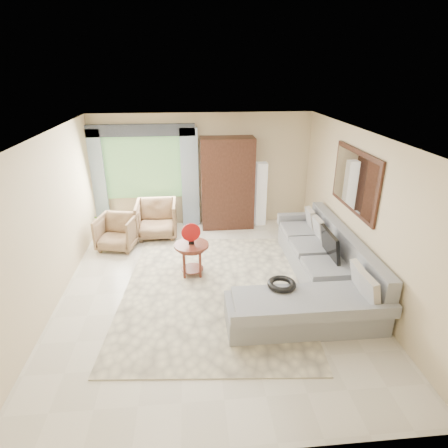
{
  "coord_description": "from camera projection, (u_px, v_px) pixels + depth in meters",
  "views": [
    {
      "loc": [
        -0.3,
        -5.5,
        3.53
      ],
      "look_at": [
        0.25,
        0.35,
        1.05
      ],
      "focal_mm": 30.0,
      "sensor_mm": 36.0,
      "label": 1
    }
  ],
  "objects": [
    {
      "name": "wall_mirror",
      "position": [
        355.0,
        181.0,
        6.29
      ],
      "size": [
        0.05,
        1.7,
        1.05
      ],
      "color": "black",
      "rests_on": "wall_right"
    },
    {
      "name": "armoire",
      "position": [
        227.0,
        184.0,
        8.57
      ],
      "size": [
        1.2,
        0.55,
        2.1
      ],
      "primitive_type": "cube",
      "color": "black",
      "rests_on": "ground"
    },
    {
      "name": "coffee_table",
      "position": [
        192.0,
        259.0,
        6.75
      ],
      "size": [
        0.62,
        0.62,
        0.62
      ],
      "rotation": [
        0.0,
        0.0,
        0.1
      ],
      "color": "#4B2214",
      "rests_on": "ground"
    },
    {
      "name": "floor_lamp",
      "position": [
        261.0,
        194.0,
        8.82
      ],
      "size": [
        0.24,
        0.24,
        1.5
      ],
      "primitive_type": "cube",
      "color": "silver",
      "rests_on": "ground"
    },
    {
      "name": "sectional_sofa",
      "position": [
        317.0,
        274.0,
        6.32
      ],
      "size": [
        2.3,
        3.46,
        0.9
      ],
      "color": "gray",
      "rests_on": "ground"
    },
    {
      "name": "curtain_right",
      "position": [
        190.0,
        178.0,
        8.61
      ],
      "size": [
        0.4,
        0.08,
        2.3
      ],
      "primitive_type": "cube",
      "color": "#9EB7CC",
      "rests_on": "ground"
    },
    {
      "name": "window",
      "position": [
        143.0,
        168.0,
        8.5
      ],
      "size": [
        1.8,
        0.04,
        1.4
      ],
      "primitive_type": "cube",
      "color": "#669E59",
      "rests_on": "wall_back"
    },
    {
      "name": "valance",
      "position": [
        140.0,
        130.0,
        8.11
      ],
      "size": [
        2.4,
        0.12,
        0.26
      ],
      "primitive_type": "cube",
      "color": "#1E232D",
      "rests_on": "wall_back"
    },
    {
      "name": "curtain_left",
      "position": [
        97.0,
        181.0,
        8.43
      ],
      "size": [
        0.4,
        0.08,
        2.3
      ],
      "primitive_type": "cube",
      "color": "#9EB7CC",
      "rests_on": "ground"
    },
    {
      "name": "garden_hose",
      "position": [
        282.0,
        284.0,
        5.56
      ],
      "size": [
        0.43,
        0.43,
        0.09
      ],
      "primitive_type": "torus",
      "color": "black",
      "rests_on": "sectional_sofa"
    },
    {
      "name": "armchair_left",
      "position": [
        117.0,
        232.0,
        7.77
      ],
      "size": [
        0.89,
        0.91,
        0.7
      ],
      "primitive_type": "imported",
      "rotation": [
        0.0,
        0.0,
        -0.2
      ],
      "color": "#947351",
      "rests_on": "ground"
    },
    {
      "name": "potted_plant",
      "position": [
        107.0,
        221.0,
        8.51
      ],
      "size": [
        0.53,
        0.47,
        0.56
      ],
      "primitive_type": "imported",
      "rotation": [
        0.0,
        0.0,
        0.05
      ],
      "color": "#999999",
      "rests_on": "ground"
    },
    {
      "name": "tv_screen",
      "position": [
        330.0,
        245.0,
        6.39
      ],
      "size": [
        0.14,
        0.74,
        0.48
      ],
      "primitive_type": "cube",
      "rotation": [
        0.0,
        -0.17,
        0.0
      ],
      "color": "black",
      "rests_on": "sectional_sofa"
    },
    {
      "name": "ground",
      "position": [
        211.0,
        288.0,
        6.44
      ],
      "size": [
        6.0,
        6.0,
        0.0
      ],
      "primitive_type": "plane",
      "color": "silver",
      "rests_on": "ground"
    },
    {
      "name": "red_disc",
      "position": [
        191.0,
        232.0,
        6.55
      ],
      "size": [
        0.34,
        0.07,
        0.34
      ],
      "primitive_type": "cylinder",
      "rotation": [
        1.57,
        0.0,
        0.14
      ],
      "color": "#A71210",
      "rests_on": "coffee_table"
    },
    {
      "name": "armchair_right",
      "position": [
        157.0,
        219.0,
        8.3
      ],
      "size": [
        0.87,
        0.9,
        0.81
      ],
      "primitive_type": "imported",
      "rotation": [
        0.0,
        0.0,
        0.01
      ],
      "color": "olive",
      "rests_on": "ground"
    },
    {
      "name": "area_rug",
      "position": [
        213.0,
        289.0,
        6.4
      ],
      "size": [
        3.31,
        4.23,
        0.02
      ],
      "primitive_type": "cube",
      "rotation": [
        0.0,
        0.0,
        -0.08
      ],
      "color": "beige",
      "rests_on": "ground"
    }
  ]
}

